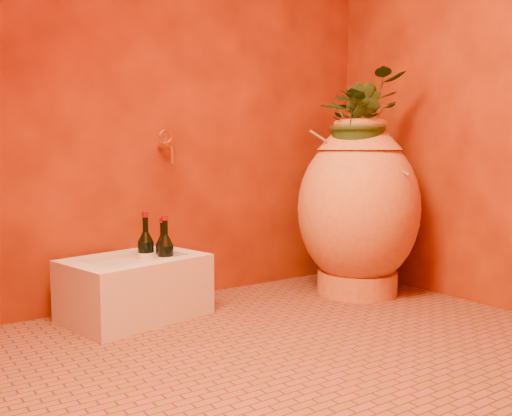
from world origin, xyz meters
TOP-DOWN VIEW (x-y plane):
  - floor at (0.00, 0.00)m, footprint 2.50×2.50m
  - wall_back at (0.00, 1.00)m, footprint 2.50×0.02m
  - wall_right at (1.25, 0.00)m, footprint 0.02×2.00m
  - amphora at (0.85, 0.47)m, footprint 0.78×0.78m
  - stone_basin at (-0.43, 0.75)m, footprint 0.75×0.59m
  - wine_bottle_a at (-0.29, 0.68)m, footprint 0.09×0.09m
  - wine_bottle_b at (-0.33, 0.82)m, footprint 0.09×0.09m
  - wine_bottle_c at (-0.25, 0.80)m, footprint 0.08×0.08m
  - wall_tap at (-0.16, 0.91)m, footprint 0.08×0.17m
  - plant_main at (0.82, 0.45)m, footprint 0.51×0.44m
  - plant_side at (0.80, 0.43)m, footprint 0.29×0.31m

SIDE VIEW (x-z plane):
  - floor at x=0.00m, z-range 0.00..0.00m
  - stone_basin at x=-0.43m, z-range -0.01..0.30m
  - wine_bottle_c at x=-0.25m, z-range 0.13..0.45m
  - wine_bottle_a at x=-0.29m, z-range 0.12..0.47m
  - wine_bottle_b at x=-0.33m, z-range 0.12..0.48m
  - amphora at x=0.85m, z-range 0.00..1.02m
  - wall_tap at x=-0.16m, z-range 0.78..0.96m
  - plant_side at x=0.80m, z-range 0.77..1.22m
  - plant_main at x=0.82m, z-range 0.75..1.29m
  - wall_back at x=0.00m, z-range 0.00..2.50m
  - wall_right at x=1.25m, z-range 0.00..2.50m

